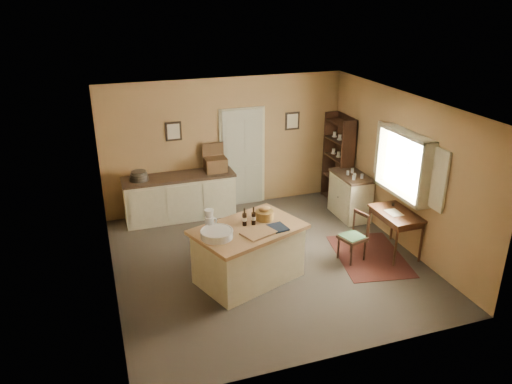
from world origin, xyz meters
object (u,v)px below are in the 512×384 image
work_island (248,252)px  right_cabinet (350,195)px  sideboard (180,195)px  writing_desk (396,217)px  shelving_unit (340,159)px  desk_chair (352,238)px

work_island → right_cabinet: 3.10m
sideboard → writing_desk: sideboard is taller
shelving_unit → work_island: bearing=-139.8°
writing_desk → right_cabinet: right_cabinet is taller
work_island → sideboard: size_ratio=0.87×
work_island → desk_chair: 1.85m
sideboard → work_island: bearing=-77.6°
sideboard → right_cabinet: (3.24, -1.03, -0.02)m
sideboard → shelving_unit: shelving_unit is taller
writing_desk → right_cabinet: 1.59m
right_cabinet → desk_chair: bearing=-117.5°
writing_desk → desk_chair: size_ratio=1.14×
writing_desk → shelving_unit: (0.15, 2.37, 0.27)m
right_cabinet → work_island: bearing=-149.3°
sideboard → shelving_unit: (3.39, -0.24, 0.46)m
work_island → desk_chair: work_island is taller
work_island → shelving_unit: bearing=19.6°
desk_chair → right_cabinet: 1.77m
shelving_unit → writing_desk: bearing=-93.6°
right_cabinet → shelving_unit: 0.94m
right_cabinet → shelving_unit: (0.15, 0.79, 0.48)m
desk_chair → shelving_unit: shelving_unit is taller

